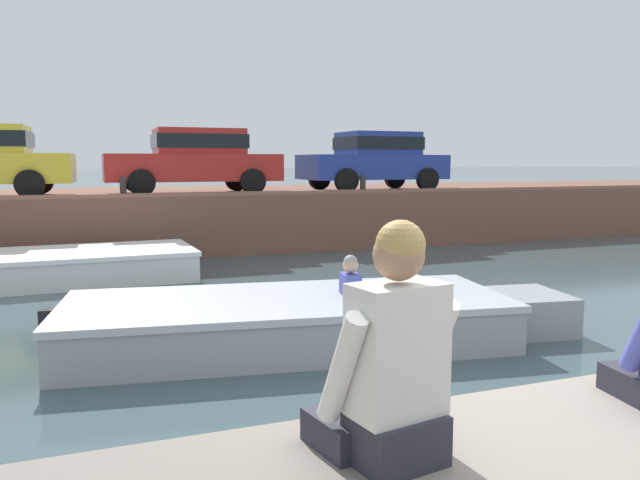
% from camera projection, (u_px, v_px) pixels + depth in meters
% --- Properties ---
extents(ground_plane, '(400.00, 400.00, 0.00)m').
position_uv_depth(ground_plane, '(272.00, 316.00, 8.76)').
color(ground_plane, '#3D5156').
extents(far_quay_wall, '(60.00, 6.00, 1.40)m').
position_uv_depth(far_quay_wall, '(182.00, 217.00, 16.70)').
color(far_quay_wall, brown).
rests_on(far_quay_wall, ground).
extents(far_wall_coping, '(60.00, 0.24, 0.08)m').
position_uv_depth(far_wall_coping, '(199.00, 194.00, 13.93)').
color(far_wall_coping, '#925F4C').
rests_on(far_wall_coping, far_quay_wall).
extents(boat_moored_west_white, '(7.01, 2.31, 0.56)m').
position_uv_depth(boat_moored_west_white, '(7.00, 270.00, 10.90)').
color(boat_moored_west_white, white).
rests_on(boat_moored_west_white, ground).
extents(motorboat_passing, '(6.32, 2.74, 1.06)m').
position_uv_depth(motorboat_passing, '(309.00, 320.00, 7.42)').
color(motorboat_passing, '#93999E').
rests_on(motorboat_passing, ground).
extents(car_centre_red, '(4.09, 1.89, 1.54)m').
position_uv_depth(car_centre_red, '(195.00, 158.00, 15.00)').
color(car_centre_red, '#B2231E').
rests_on(car_centre_red, far_quay_wall).
extents(car_right_inner_blue, '(3.88, 2.03, 1.54)m').
position_uv_depth(car_right_inner_blue, '(375.00, 159.00, 16.67)').
color(car_right_inner_blue, '#233893').
rests_on(car_right_inner_blue, far_quay_wall).
extents(mooring_bollard_mid, '(0.15, 0.15, 0.44)m').
position_uv_depth(mooring_bollard_mid, '(123.00, 186.00, 13.47)').
color(mooring_bollard_mid, '#2D2B28').
rests_on(mooring_bollard_mid, far_quay_wall).
extents(mooring_bollard_east, '(0.15, 0.15, 0.44)m').
position_uv_depth(mooring_bollard_east, '(363.00, 183.00, 15.45)').
color(mooring_bollard_east, '#2D2B28').
rests_on(mooring_bollard_east, far_quay_wall).
extents(person_seated_left, '(0.57, 0.58, 0.97)m').
position_uv_depth(person_seated_left, '(390.00, 369.00, 2.45)').
color(person_seated_left, '#282833').
rests_on(person_seated_left, near_quay).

